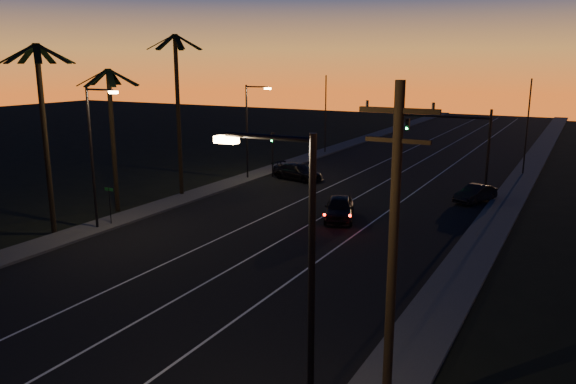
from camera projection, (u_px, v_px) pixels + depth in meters
The scene contains 21 objects.
road at pixel (319, 214), 39.46m from camera, with size 20.00×170.00×0.01m, color black.
sidewalk_left at pixel (192, 196), 44.60m from camera, with size 2.40×170.00×0.16m, color #373735.
sidewalk_right at pixel (485, 236), 34.27m from camera, with size 2.40×170.00×0.16m, color #373735.
lane_stripe_left at pixel (282, 209), 40.84m from camera, with size 0.12×160.00×0.01m, color silver.
lane_stripe_mid at pixel (326, 215), 39.22m from camera, with size 0.12×160.00×0.01m, color silver.
lane_stripe_right at pixel (373, 222), 37.61m from camera, with size 0.12×160.00×0.01m, color silver.
palm_near at pixel (43, 120), 33.37m from camera, with size 4.25×4.16×11.53m.
palm_mid at pixel (112, 124), 38.98m from camera, with size 4.25×4.16×10.03m.
palm_far at pixel (178, 100), 43.36m from camera, with size 4.25×4.16×12.53m.
streetlight_left_near at pixel (95, 147), 34.61m from camera, with size 2.55×0.26×9.00m.
streetlight_left_far at pixel (250, 124), 50.11m from camera, with size 2.55×0.26×8.50m.
streetlight_right_near at pixel (300, 294), 12.73m from camera, with size 2.55×0.26×9.00m.
street_sign at pixel (110, 201), 36.34m from camera, with size 0.70×0.06×2.60m.
utility_pole at pixel (393, 250), 15.74m from camera, with size 2.20×0.28×10.00m.
signal_mast at pixel (458, 137), 43.66m from camera, with size 7.10×0.41×7.00m.
signal_post at pixel (272, 146), 51.75m from camera, with size 0.28×0.37×4.20m.
far_pole_left at pixel (326, 115), 64.96m from camera, with size 0.14×0.14×9.00m, color black.
far_pole_right at pixel (527, 128), 52.24m from camera, with size 0.14×0.14×9.00m, color black.
lead_car at pixel (339, 208), 38.01m from camera, with size 3.50×5.52×1.60m.
right_car at pixel (475, 194), 42.71m from camera, with size 2.79×4.25×1.32m.
cross_car at pixel (298, 172), 50.89m from camera, with size 5.30×3.05×1.45m.
Camera 1 is at (16.09, -4.58, 10.45)m, focal length 35.00 mm.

